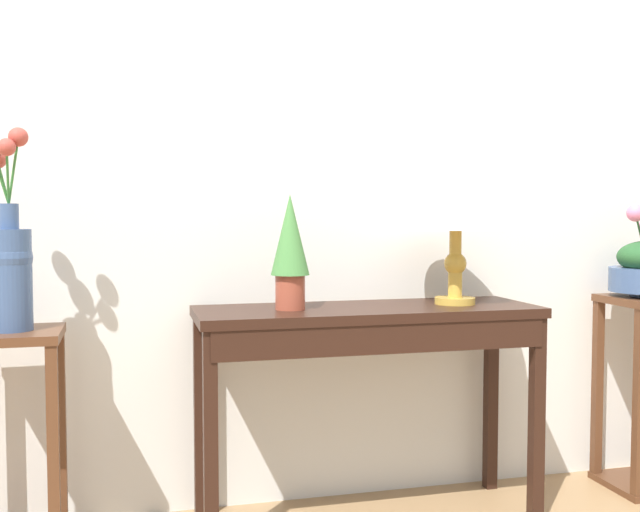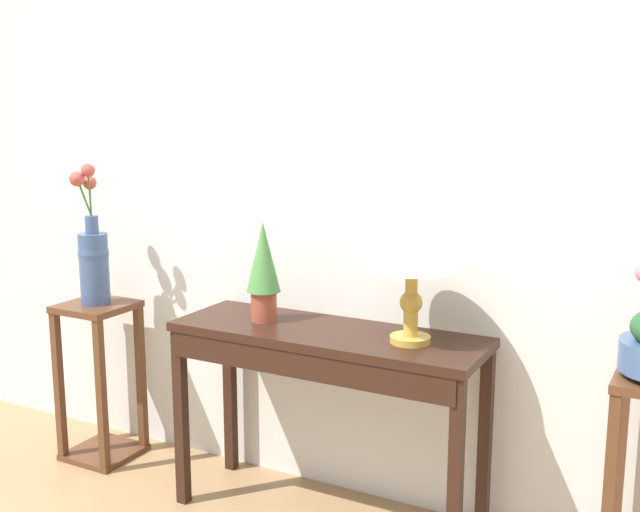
% 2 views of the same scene
% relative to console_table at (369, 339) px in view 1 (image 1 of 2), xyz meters
% --- Properties ---
extents(back_wall_with_art, '(9.00, 0.10, 2.80)m').
position_rel_console_table_xyz_m(back_wall_with_art, '(0.09, 0.32, 0.73)').
color(back_wall_with_art, silver).
rests_on(back_wall_with_art, ground).
extents(console_table, '(1.23, 0.41, 0.78)m').
position_rel_console_table_xyz_m(console_table, '(0.00, 0.00, 0.00)').
color(console_table, black).
rests_on(console_table, ground).
extents(table_lamp, '(0.35, 0.35, 0.48)m').
position_rel_console_table_xyz_m(table_lamp, '(0.34, 0.02, 0.47)').
color(table_lamp, gold).
rests_on(table_lamp, console_table).
extents(potted_plant_on_console, '(0.13, 0.13, 0.40)m').
position_rel_console_table_xyz_m(potted_plant_on_console, '(-0.28, 0.02, 0.33)').
color(potted_plant_on_console, '#9E4733').
rests_on(potted_plant_on_console, console_table).
extents(pedestal_stand_left, '(0.31, 0.31, 0.74)m').
position_rel_console_table_xyz_m(pedestal_stand_left, '(-1.19, 0.02, -0.30)').
color(pedestal_stand_left, '#56331E').
rests_on(pedestal_stand_left, ground).
extents(flower_vase_tall_left, '(0.14, 0.17, 0.64)m').
position_rel_console_table_xyz_m(flower_vase_tall_left, '(-1.19, 0.02, 0.30)').
color(flower_vase_tall_left, '#3D5684').
rests_on(flower_vase_tall_left, pedestal_stand_left).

